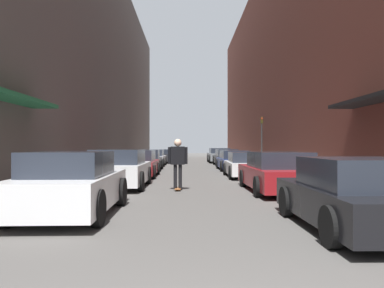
{
  "coord_description": "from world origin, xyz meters",
  "views": [
    {
      "loc": [
        -0.25,
        -1.55,
        1.53
      ],
      "look_at": [
        -0.06,
        12.45,
        1.61
      ],
      "focal_mm": 35.0,
      "sensor_mm": 36.0,
      "label": 1
    }
  ],
  "objects": [
    {
      "name": "parked_car_right_2",
      "position": [
        2.67,
        16.69,
        0.6
      ],
      "size": [
        2.0,
        4.15,
        1.24
      ],
      "color": "silver",
      "rests_on": "ground"
    },
    {
      "name": "parked_car_right_1",
      "position": [
        2.8,
        10.96,
        0.64
      ],
      "size": [
        2.06,
        4.73,
        1.33
      ],
      "color": "maroon",
      "rests_on": "ground"
    },
    {
      "name": "parked_car_right_5",
      "position": [
        2.72,
        32.92,
        0.66
      ],
      "size": [
        2.07,
        4.68,
        1.34
      ],
      "color": "gray",
      "rests_on": "ground"
    },
    {
      "name": "parked_car_left_3",
      "position": [
        -2.76,
        21.96,
        0.63
      ],
      "size": [
        1.86,
        4.13,
        1.31
      ],
      "color": "#232326",
      "rests_on": "ground"
    },
    {
      "name": "curb_strip_right",
      "position": [
        4.73,
        26.19,
        0.06
      ],
      "size": [
        1.8,
        52.38,
        0.12
      ],
      "color": "gray",
      "rests_on": "ground"
    },
    {
      "name": "parked_car_left_0",
      "position": [
        -2.79,
        6.75,
        0.68
      ],
      "size": [
        1.91,
        4.18,
        1.41
      ],
      "color": "silver",
      "rests_on": "ground"
    },
    {
      "name": "parked_car_left_2",
      "position": [
        -2.69,
        17.03,
        0.63
      ],
      "size": [
        1.95,
        4.23,
        1.32
      ],
      "color": "maroon",
      "rests_on": "ground"
    },
    {
      "name": "ground",
      "position": [
        0.0,
        20.95,
        0.0
      ],
      "size": [
        115.24,
        115.24,
        0.0
      ],
      "primitive_type": "plane",
      "color": "#4C4947"
    },
    {
      "name": "parked_car_left_4",
      "position": [
        -2.85,
        27.26,
        0.6
      ],
      "size": [
        1.89,
        4.08,
        1.24
      ],
      "color": "#B7B7BC",
      "rests_on": "ground"
    },
    {
      "name": "skateboarder",
      "position": [
        -0.56,
        11.39,
        1.1
      ],
      "size": [
        0.68,
        0.78,
        1.78
      ],
      "color": "brown",
      "rests_on": "ground"
    },
    {
      "name": "parked_car_right_4",
      "position": [
        2.82,
        27.59,
        0.62
      ],
      "size": [
        1.85,
        4.54,
        1.28
      ],
      "color": "black",
      "rests_on": "ground"
    },
    {
      "name": "building_row_right",
      "position": [
        7.63,
        26.19,
        7.76
      ],
      "size": [
        4.9,
        52.38,
        15.53
      ],
      "color": "brown",
      "rests_on": "ground"
    },
    {
      "name": "curb_strip_left",
      "position": [
        -4.73,
        26.19,
        0.06
      ],
      "size": [
        1.8,
        52.38,
        0.12
      ],
      "color": "gray",
      "rests_on": "ground"
    },
    {
      "name": "parked_car_left_1",
      "position": [
        -2.75,
        12.24,
        0.68
      ],
      "size": [
        2.07,
        4.1,
        1.4
      ],
      "color": "silver",
      "rests_on": "ground"
    },
    {
      "name": "parked_car_left_5",
      "position": [
        -2.71,
        32.76,
        0.61
      ],
      "size": [
        2.06,
        4.64,
        1.23
      ],
      "color": "#232326",
      "rests_on": "ground"
    },
    {
      "name": "building_row_left",
      "position": [
        -7.63,
        26.19,
        7.83
      ],
      "size": [
        4.9,
        52.38,
        15.67
      ],
      "color": "#564C47",
      "rests_on": "ground"
    },
    {
      "name": "traffic_light",
      "position": [
        5.14,
        25.27,
        2.28
      ],
      "size": [
        0.16,
        0.22,
        3.5
      ],
      "color": "#2D2D2D",
      "rests_on": "curb_strip_right"
    },
    {
      "name": "parked_car_right_3",
      "position": [
        2.73,
        22.11,
        0.6
      ],
      "size": [
        1.97,
        4.65,
        1.25
      ],
      "color": "navy",
      "rests_on": "ground"
    },
    {
      "name": "parked_car_right_0",
      "position": [
        2.85,
        5.22,
        0.63
      ],
      "size": [
        2.06,
        4.09,
        1.32
      ],
      "color": "black",
      "rests_on": "ground"
    }
  ]
}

